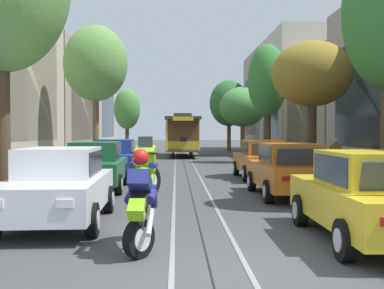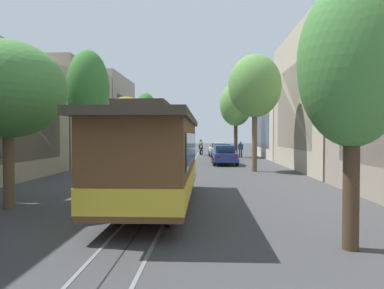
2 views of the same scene
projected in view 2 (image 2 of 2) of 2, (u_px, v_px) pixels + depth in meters
ground_plane at (179, 174)px, 20.86m from camera, size 160.00×160.00×0.00m
trolley_track_rails at (174, 181)px, 17.58m from camera, size 1.14×60.86×0.01m
parked_car_white_near_left at (217, 149)px, 38.39m from camera, size 2.09×4.40×1.58m
parked_car_green_second_left at (222, 152)px, 32.55m from camera, size 2.09×4.40×1.58m
parked_car_blue_mid_left at (224, 155)px, 27.48m from camera, size 2.07×4.39×1.58m
parked_car_yellow_near_right at (168, 149)px, 40.43m from camera, size 2.04×4.38×1.58m
parked_car_orange_second_right at (162, 151)px, 34.72m from camera, size 2.02×4.37×1.58m
parked_car_orange_mid_right at (152, 154)px, 29.30m from camera, size 2.04×4.38×1.58m
street_tree_kerb_left_near at (236, 105)px, 36.16m from camera, size 3.43×3.20×7.94m
street_tree_kerb_left_second at (255, 86)px, 22.14m from camera, size 3.47×3.04×7.69m
street_tree_kerb_left_mid at (353, 65)px, 6.99m from camera, size 2.25×1.87×5.63m
street_tree_kerb_right_near at (146, 112)px, 36.67m from camera, size 2.34×2.56×6.99m
street_tree_kerb_right_second at (126, 113)px, 28.99m from camera, size 3.35×3.13×5.70m
street_tree_kerb_right_mid at (88, 90)px, 19.49m from camera, size 2.39×2.62×7.30m
street_tree_kerb_right_fourth at (8, 90)px, 11.04m from camera, size 3.70×3.88×5.48m
cable_car_trolley at (155, 158)px, 11.00m from camera, size 2.58×9.14×3.28m
motorcycle_with_rider at (201, 147)px, 40.84m from camera, size 0.52×1.84×1.84m
pedestrian_on_left_pavement at (241, 148)px, 36.55m from camera, size 0.55×0.25×1.70m
pedestrian_on_right_pavement at (144, 147)px, 39.13m from camera, size 0.55×0.41×1.72m
pedestrian_crossing_far at (104, 153)px, 27.61m from camera, size 0.55×0.25×1.61m
fire_hydrant at (235, 155)px, 33.55m from camera, size 0.40×0.22×0.84m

